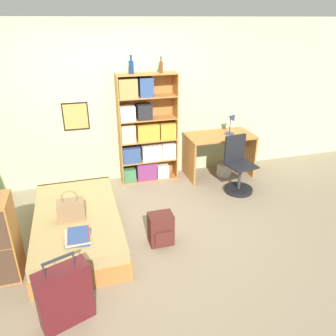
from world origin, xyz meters
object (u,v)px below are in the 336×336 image
bed (78,225)px  desk (219,147)px  handbag (71,210)px  backpack (161,229)px  bookcase (145,135)px  desk_lamp (233,120)px  waste_bin (224,169)px  bottle_green (131,67)px  bottle_brown (161,67)px  book_stack_on_bed (78,236)px  desk_chair (238,174)px  suitcase (65,296)px

bed → desk: (2.48, 1.23, 0.33)m
handbag → backpack: (1.03, -0.27, -0.30)m
bed → bookcase: bearing=49.3°
backpack → desk_lamp: bearing=43.6°
waste_bin → backpack: bearing=-135.6°
handbag → bottle_green: (1.08, 1.54, 1.41)m
bottle_brown → bookcase: bearing=172.2°
desk_lamp → book_stack_on_bed: bearing=-146.4°
desk_chair → handbag: bearing=-164.4°
suitcase → desk_lamp: bearing=41.5°
book_stack_on_bed → desk: 3.06m
waste_bin → bookcase: bearing=170.1°
suitcase → book_stack_on_bed: bearing=77.8°
suitcase → backpack: 1.44m
bottle_green → backpack: size_ratio=0.66×
bookcase → desk_chair: bookcase is taller
book_stack_on_bed → desk_lamp: bearing=33.6°
handbag → bookcase: (1.26, 1.54, 0.31)m
handbag → bookcase: 2.01m
bottle_green → desk: size_ratio=0.24×
handbag → suitcase: 1.18m
book_stack_on_bed → desk: (2.48, 1.79, 0.11)m
bookcase → backpack: bearing=-97.1°
handbag → book_stack_on_bed: 0.44m
handbag → book_stack_on_bed: handbag is taller
bed → suitcase: size_ratio=2.54×
book_stack_on_bed → backpack: size_ratio=0.84×
bookcase → bottle_brown: 1.12m
bookcase → waste_bin: 1.56m
bookcase → waste_bin: (1.38, -0.24, -0.70)m
desk_lamp → desk_chair: 0.96m
desk_chair → waste_bin: desk_chair is taller
desk_lamp → backpack: (-1.71, -1.64, -0.79)m
suitcase → backpack: (1.14, 0.88, -0.10)m
suitcase → desk_lamp: size_ratio=1.90×
bottle_brown → handbag: bearing=-135.5°
bottle_green → bottle_brown: bearing=-5.0°
desk_lamp → waste_bin: 0.89m
book_stack_on_bed → waste_bin: 3.12m
desk_lamp → desk_chair: bearing=-103.8°
backpack → waste_bin: (1.60, 1.57, -0.09)m
bottle_brown → desk_lamp: (1.22, -0.14, -0.90)m
bottle_brown → waste_bin: 2.11m
book_stack_on_bed → suitcase: 0.76m
bottle_brown → waste_bin: bottle_brown is taller
handbag → suitcase: bearing=-95.0°
bed → bottle_green: bearing=53.9°
suitcase → desk: (2.64, 2.52, 0.21)m
bed → desk: bearing=26.3°
handbag → desk_lamp: desk_lamp is taller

